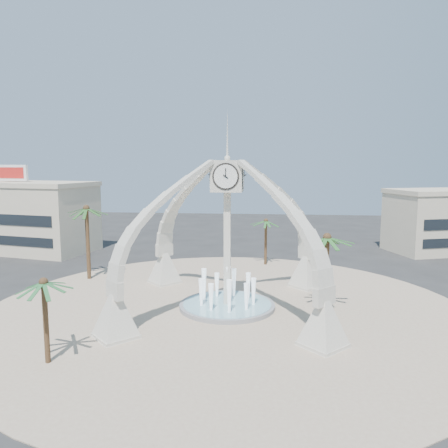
# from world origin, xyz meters

# --- Properties ---
(ground) EXTENTS (140.00, 140.00, 0.00)m
(ground) POSITION_xyz_m (0.00, 0.00, 0.00)
(ground) COLOR #282828
(ground) RESTS_ON ground
(plaza) EXTENTS (40.00, 40.00, 0.06)m
(plaza) POSITION_xyz_m (0.00, 0.00, 0.03)
(plaza) COLOR tan
(plaza) RESTS_ON ground
(clock_tower) EXTENTS (17.94, 17.94, 16.30)m
(clock_tower) POSITION_xyz_m (-0.00, -0.00, 6.49)
(clock_tower) COLOR beige
(clock_tower) RESTS_ON ground
(fountain) EXTENTS (8.00, 8.00, 3.62)m
(fountain) POSITION_xyz_m (0.00, 0.00, 0.29)
(fountain) COLOR gray
(fountain) RESTS_ON ground
(building_nw) EXTENTS (23.75, 13.73, 11.90)m
(building_nw) POSITION_xyz_m (-32.00, 22.00, 4.83)
(building_nw) COLOR beige
(building_nw) RESTS_ON ground
(palm_east) EXTENTS (5.06, 5.06, 7.03)m
(palm_east) POSITION_xyz_m (8.02, -0.14, 6.12)
(palm_east) COLOR brown
(palm_east) RESTS_ON ground
(palm_west) EXTENTS (5.13, 5.13, 8.30)m
(palm_west) POSITION_xyz_m (-15.36, 7.80, 7.36)
(palm_west) COLOR brown
(palm_west) RESTS_ON ground
(palm_north) EXTENTS (4.36, 4.36, 5.97)m
(palm_north) POSITION_xyz_m (2.99, 16.35, 5.25)
(palm_north) COLOR brown
(palm_north) RESTS_ON ground
(palm_south) EXTENTS (4.09, 4.09, 5.72)m
(palm_south) POSITION_xyz_m (-9.83, -11.27, 5.00)
(palm_south) COLOR brown
(palm_south) RESTS_ON ground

